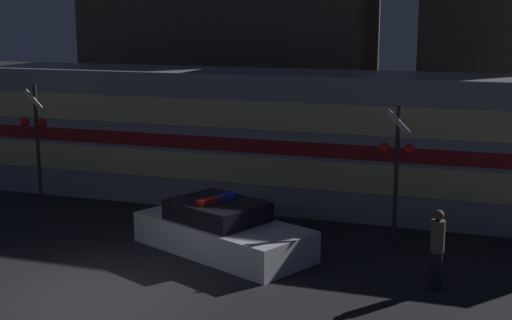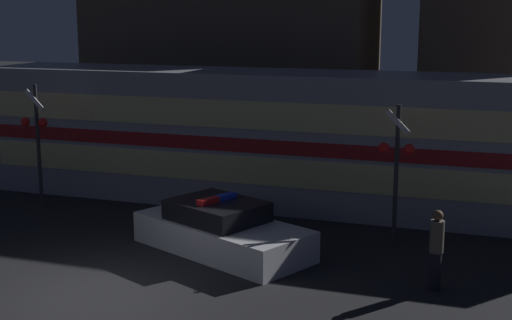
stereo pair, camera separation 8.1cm
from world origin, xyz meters
name	(u,v)px [view 1 (the left image)]	position (x,y,z in m)	size (l,w,h in m)	color
ground_plane	(92,297)	(0.00, 0.00, 0.00)	(120.00, 120.00, 0.00)	black
train	(282,138)	(1.44, 8.02, 1.91)	(18.38, 2.86, 3.82)	gray
police_car	(222,231)	(1.38, 3.39, 0.49)	(4.67, 3.45, 1.29)	silver
pedestrian	(437,249)	(6.29, 2.56, 0.85)	(0.28, 0.28, 1.65)	black
crossing_signal_near	(396,161)	(5.10, 5.07, 2.06)	(0.84, 0.32, 3.38)	#2D2D33
crossing_signal_far	(36,133)	(-5.01, 5.36, 2.13)	(0.84, 0.32, 3.50)	#2D2D33
building_left	(231,41)	(-3.00, 15.55, 4.40)	(11.07, 4.86, 8.79)	brown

